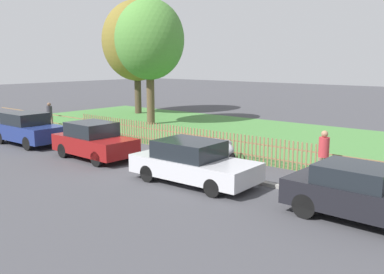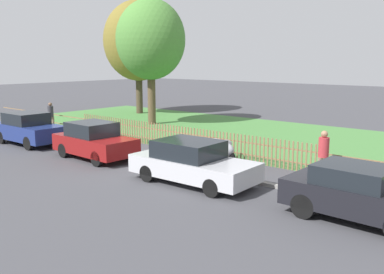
{
  "view_description": "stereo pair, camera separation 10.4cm",
  "coord_description": "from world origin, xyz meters",
  "px_view_note": "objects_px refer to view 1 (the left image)",
  "views": [
    {
      "loc": [
        13.1,
        -12.1,
        4.14
      ],
      "look_at": [
        2.26,
        0.89,
        1.1
      ],
      "focal_mm": 40.0,
      "sensor_mm": 36.0,
      "label": 1
    },
    {
      "loc": [
        13.18,
        -12.03,
        4.14
      ],
      "look_at": [
        2.26,
        0.89,
        1.1
      ],
      "focal_mm": 40.0,
      "sensor_mm": 36.0,
      "label": 2
    }
  ],
  "objects_px": {
    "parked_car_red_compact": "(360,193)",
    "covered_motorcycle": "(218,148)",
    "parked_car_black_saloon": "(94,141)",
    "pedestrian_by_lamp": "(324,153)",
    "parked_car_navy_estate": "(193,162)",
    "tree_nearest_kerb": "(137,41)",
    "tree_behind_motorcycle": "(150,40)",
    "parked_car_silver_hatchback": "(28,129)",
    "pedestrian_near_fence": "(50,115)"
  },
  "relations": [
    {
      "from": "parked_car_red_compact",
      "to": "covered_motorcycle",
      "type": "distance_m",
      "value": 7.15
    },
    {
      "from": "parked_car_red_compact",
      "to": "parked_car_black_saloon",
      "type": "bearing_deg",
      "value": -178.81
    },
    {
      "from": "covered_motorcycle",
      "to": "pedestrian_by_lamp",
      "type": "distance_m",
      "value": 4.39
    },
    {
      "from": "parked_car_black_saloon",
      "to": "covered_motorcycle",
      "type": "bearing_deg",
      "value": 32.09
    },
    {
      "from": "parked_car_navy_estate",
      "to": "parked_car_red_compact",
      "type": "height_order",
      "value": "parked_car_red_compact"
    },
    {
      "from": "tree_nearest_kerb",
      "to": "parked_car_navy_estate",
      "type": "bearing_deg",
      "value": -37.78
    },
    {
      "from": "covered_motorcycle",
      "to": "tree_behind_motorcycle",
      "type": "height_order",
      "value": "tree_behind_motorcycle"
    },
    {
      "from": "parked_car_silver_hatchback",
      "to": "tree_nearest_kerb",
      "type": "xyz_separation_m",
      "value": [
        -5.14,
        12.28,
        4.81
      ]
    },
    {
      "from": "tree_nearest_kerb",
      "to": "pedestrian_near_fence",
      "type": "height_order",
      "value": "tree_nearest_kerb"
    },
    {
      "from": "parked_car_red_compact",
      "to": "tree_behind_motorcycle",
      "type": "relative_size",
      "value": 0.49
    },
    {
      "from": "tree_behind_motorcycle",
      "to": "pedestrian_by_lamp",
      "type": "distance_m",
      "value": 15.92
    },
    {
      "from": "parked_car_silver_hatchback",
      "to": "parked_car_red_compact",
      "type": "height_order",
      "value": "parked_car_silver_hatchback"
    },
    {
      "from": "tree_nearest_kerb",
      "to": "tree_behind_motorcycle",
      "type": "height_order",
      "value": "tree_nearest_kerb"
    },
    {
      "from": "parked_car_red_compact",
      "to": "tree_nearest_kerb",
      "type": "height_order",
      "value": "tree_nearest_kerb"
    },
    {
      "from": "parked_car_silver_hatchback",
      "to": "tree_nearest_kerb",
      "type": "bearing_deg",
      "value": 111.54
    },
    {
      "from": "tree_behind_motorcycle",
      "to": "covered_motorcycle",
      "type": "bearing_deg",
      "value": -31.12
    },
    {
      "from": "parked_car_red_compact",
      "to": "covered_motorcycle",
      "type": "bearing_deg",
      "value": 158.97
    },
    {
      "from": "parked_car_black_saloon",
      "to": "parked_car_navy_estate",
      "type": "bearing_deg",
      "value": 0.02
    },
    {
      "from": "tree_nearest_kerb",
      "to": "tree_behind_motorcycle",
      "type": "distance_m",
      "value": 6.06
    },
    {
      "from": "tree_nearest_kerb",
      "to": "pedestrian_by_lamp",
      "type": "height_order",
      "value": "tree_nearest_kerb"
    },
    {
      "from": "pedestrian_by_lamp",
      "to": "parked_car_red_compact",
      "type": "bearing_deg",
      "value": 62.03
    },
    {
      "from": "parked_car_navy_estate",
      "to": "tree_nearest_kerb",
      "type": "height_order",
      "value": "tree_nearest_kerb"
    },
    {
      "from": "parked_car_red_compact",
      "to": "covered_motorcycle",
      "type": "relative_size",
      "value": 2.04
    },
    {
      "from": "covered_motorcycle",
      "to": "parked_car_red_compact",
      "type": "bearing_deg",
      "value": -18.66
    },
    {
      "from": "parked_car_navy_estate",
      "to": "tree_behind_motorcycle",
      "type": "distance_m",
      "value": 14.73
    },
    {
      "from": "covered_motorcycle",
      "to": "tree_nearest_kerb",
      "type": "bearing_deg",
      "value": 151.3
    },
    {
      "from": "pedestrian_near_fence",
      "to": "parked_car_black_saloon",
      "type": "bearing_deg",
      "value": 119.56
    },
    {
      "from": "tree_nearest_kerb",
      "to": "pedestrian_near_fence",
      "type": "xyz_separation_m",
      "value": [
        2.0,
        -9.09,
        -4.67
      ]
    },
    {
      "from": "tree_behind_motorcycle",
      "to": "pedestrian_near_fence",
      "type": "relative_size",
      "value": 4.82
    },
    {
      "from": "parked_car_navy_estate",
      "to": "parked_car_black_saloon",
      "type": "bearing_deg",
      "value": 176.75
    },
    {
      "from": "parked_car_silver_hatchback",
      "to": "parked_car_black_saloon",
      "type": "xyz_separation_m",
      "value": [
        5.08,
        0.17,
        -0.02
      ]
    },
    {
      "from": "parked_car_red_compact",
      "to": "pedestrian_by_lamp",
      "type": "xyz_separation_m",
      "value": [
        -2.24,
        2.95,
        0.26
      ]
    },
    {
      "from": "pedestrian_near_fence",
      "to": "parked_car_red_compact",
      "type": "bearing_deg",
      "value": 130.72
    },
    {
      "from": "parked_car_navy_estate",
      "to": "tree_nearest_kerb",
      "type": "relative_size",
      "value": 0.51
    },
    {
      "from": "parked_car_black_saloon",
      "to": "parked_car_red_compact",
      "type": "distance_m",
      "value": 11.15
    },
    {
      "from": "pedestrian_by_lamp",
      "to": "pedestrian_near_fence",
      "type": "bearing_deg",
      "value": -65.64
    },
    {
      "from": "tree_behind_motorcycle",
      "to": "pedestrian_by_lamp",
      "type": "bearing_deg",
      "value": -21.96
    },
    {
      "from": "parked_car_black_saloon",
      "to": "tree_behind_motorcycle",
      "type": "bearing_deg",
      "value": 123.08
    },
    {
      "from": "parked_car_red_compact",
      "to": "tree_nearest_kerb",
      "type": "bearing_deg",
      "value": 151.84
    },
    {
      "from": "parked_car_red_compact",
      "to": "pedestrian_near_fence",
      "type": "height_order",
      "value": "pedestrian_near_fence"
    },
    {
      "from": "tree_behind_motorcycle",
      "to": "pedestrian_by_lamp",
      "type": "height_order",
      "value": "tree_behind_motorcycle"
    },
    {
      "from": "tree_nearest_kerb",
      "to": "pedestrian_by_lamp",
      "type": "bearing_deg",
      "value": -25.72
    },
    {
      "from": "tree_behind_motorcycle",
      "to": "parked_car_silver_hatchback",
      "type": "bearing_deg",
      "value": -88.71
    },
    {
      "from": "parked_car_silver_hatchback",
      "to": "pedestrian_near_fence",
      "type": "height_order",
      "value": "pedestrian_near_fence"
    },
    {
      "from": "parked_car_red_compact",
      "to": "pedestrian_near_fence",
      "type": "xyz_separation_m",
      "value": [
        -19.37,
        3.08,
        0.18
      ]
    },
    {
      "from": "parked_car_black_saloon",
      "to": "tree_nearest_kerb",
      "type": "xyz_separation_m",
      "value": [
        -10.22,
        12.11,
        4.83
      ]
    },
    {
      "from": "parked_car_black_saloon",
      "to": "pedestrian_near_fence",
      "type": "bearing_deg",
      "value": 161.39
    },
    {
      "from": "covered_motorcycle",
      "to": "pedestrian_by_lamp",
      "type": "relative_size",
      "value": 1.07
    },
    {
      "from": "parked_car_silver_hatchback",
      "to": "tree_nearest_kerb",
      "type": "distance_m",
      "value": 14.15
    },
    {
      "from": "pedestrian_near_fence",
      "to": "parked_car_silver_hatchback",
      "type": "bearing_deg",
      "value": 94.29
    }
  ]
}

